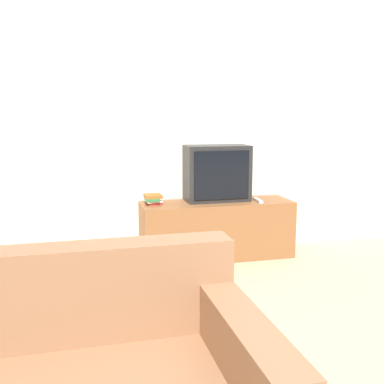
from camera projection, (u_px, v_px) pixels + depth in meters
wall_back at (195, 118)px, 4.26m from camera, size 9.00×0.06×2.60m
tv_stand at (217, 229)px, 4.21m from camera, size 1.41×0.43×0.53m
television at (217, 173)px, 4.19m from camera, size 0.59×0.31×0.52m
book_stack at (153, 199)px, 4.06m from camera, size 0.16×0.23×0.09m
remote_on_stand at (258, 200)px, 4.17m from camera, size 0.05×0.20×0.02m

